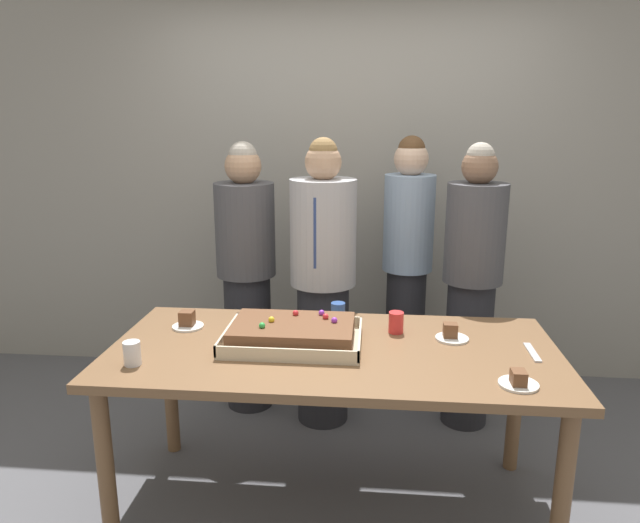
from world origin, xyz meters
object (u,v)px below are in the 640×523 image
Objects in this scene: party_table at (333,366)px; drink_cup_far_end at (396,322)px; plated_slice_near_right at (518,381)px; drink_cup_middle at (132,353)px; person_far_right_suit at (472,285)px; sheet_cake at (293,334)px; drink_cup_nearest at (339,313)px; person_striped_tie_right at (247,275)px; plated_slice_near_left at (451,334)px; cake_server_utensil at (532,352)px; plated_slice_far_left at (187,322)px; person_serving_front at (323,282)px; person_green_shirt_behind at (407,266)px.

drink_cup_far_end reaches higher than party_table.
drink_cup_middle reaches higher than plated_slice_near_right.
party_table is 1.12m from person_far_right_suit.
party_table is 3.24× the size of sheet_cake.
person_striped_tie_right reaches higher than drink_cup_nearest.
drink_cup_nearest and drink_cup_middle have the same top height.
plated_slice_near_left is 0.55m from drink_cup_nearest.
plated_slice_near_right is 0.95m from drink_cup_nearest.
person_striped_tie_right reaches higher than sheet_cake.
drink_cup_middle is 1.18m from drink_cup_far_end.
plated_slice_near_left is 1.50× the size of drink_cup_far_end.
drink_cup_middle is at bearing -163.14° from plated_slice_near_left.
cake_server_utensil is at bearing 56.77° from person_far_right_suit.
party_table is at bearing -179.01° from cake_server_utensil.
plated_slice_near_left is at bearing 113.20° from plated_slice_near_right.
plated_slice_far_left is 1.59m from person_far_right_suit.
plated_slice_far_left is 0.76m from person_striped_tie_right.
party_table is at bearing -164.72° from plated_slice_near_left.
party_table is 0.56m from plated_slice_near_left.
party_table is 19.63× the size of drink_cup_middle.
person_striped_tie_right is (-1.12, 0.79, 0.03)m from plated_slice_near_left.
plated_slice_near_right is 0.09× the size of person_far_right_suit.
person_serving_front and person_green_shirt_behind have the same top height.
person_green_shirt_behind is at bearing 113.38° from cake_server_utensil.
drink_cup_middle is (-0.81, -0.58, 0.00)m from drink_cup_nearest.
drink_cup_middle is (-1.52, 0.05, 0.03)m from plated_slice_near_right.
plated_slice_near_right is 1.47m from person_green_shirt_behind.
person_serving_front is (-0.64, 0.66, 0.04)m from plated_slice_near_left.
person_serving_front is at bearing 123.69° from drink_cup_far_end.
drink_cup_far_end is at bearing 25.82° from person_striped_tie_right.
person_green_shirt_behind reaches higher than drink_cup_nearest.
plated_slice_near_left is (0.53, 0.14, 0.11)m from party_table.
person_green_shirt_behind is (0.10, 0.92, 0.04)m from drink_cup_far_end.
party_table is at bearing 17.89° from drink_cup_middle.
person_green_shirt_behind is 0.99m from person_striped_tie_right.
plated_slice_far_left is at bearing 178.15° from plated_slice_near_left.
sheet_cake is 0.36× the size of person_serving_front.
plated_slice_near_left is 0.49m from plated_slice_near_right.
sheet_cake is at bearing 0.02° from person_serving_front.
drink_cup_nearest is 0.99m from drink_cup_middle.
plated_slice_near_left is 1.00× the size of plated_slice_far_left.
plated_slice_far_left is 1.50× the size of drink_cup_far_end.
plated_slice_near_right is at bearing -112.49° from cake_server_utensil.
party_table is 0.23m from sheet_cake.
person_serving_front reaches higher than plated_slice_far_left.
person_green_shirt_behind is 1.02× the size of person_far_right_suit.
drink_cup_far_end is (0.28, 0.21, 0.14)m from party_table.
plated_slice_near_left is 0.26m from drink_cup_far_end.
plated_slice_near_left is at bearing 32.08° from person_far_right_suit.
cake_server_utensil is at bearing -21.50° from plated_slice_near_left.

